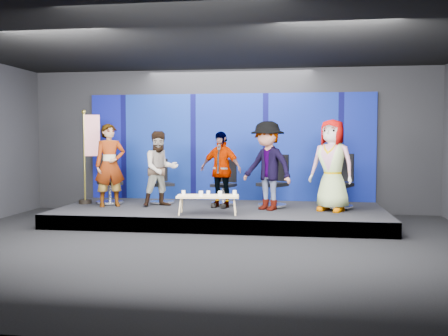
{
  "coord_description": "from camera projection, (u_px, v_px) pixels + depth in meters",
  "views": [
    {
      "loc": [
        1.57,
        -8.19,
        1.82
      ],
      "look_at": [
        0.09,
        2.4,
        1.18
      ],
      "focal_mm": 40.0,
      "sensor_mm": 36.0,
      "label": 1
    }
  ],
  "objects": [
    {
      "name": "riser",
      "position": [
        221.0,
        215.0,
        10.88
      ],
      "size": [
        7.0,
        3.0,
        0.3
      ],
      "primitive_type": "cube",
      "color": "black",
      "rests_on": "ground"
    },
    {
      "name": "panelist_a",
      "position": [
        110.0,
        165.0,
        11.03
      ],
      "size": [
        0.8,
        0.72,
        1.84
      ],
      "primitive_type": "imported",
      "rotation": [
        0.0,
        0.0,
        0.55
      ],
      "color": "black",
      "rests_on": "riser"
    },
    {
      "name": "panelist_c",
      "position": [
        221.0,
        170.0,
        10.88
      ],
      "size": [
        1.05,
        0.71,
        1.66
      ],
      "primitive_type": "imported",
      "rotation": [
        0.0,
        0.0,
        -0.34
      ],
      "color": "black",
      "rests_on": "riser"
    },
    {
      "name": "mug_e",
      "position": [
        235.0,
        193.0,
        10.02
      ],
      "size": [
        0.08,
        0.08,
        0.09
      ],
      "primitive_type": "cylinder",
      "color": "silver",
      "rests_on": "coffee_table"
    },
    {
      "name": "mug_b",
      "position": [
        201.0,
        193.0,
        9.82
      ],
      "size": [
        0.09,
        0.09,
        0.1
      ],
      "primitive_type": "cylinder",
      "color": "silver",
      "rests_on": "coffee_table"
    },
    {
      "name": "panelist_e",
      "position": [
        332.0,
        165.0,
        10.35
      ],
      "size": [
        1.1,
        0.95,
        1.91
      ],
      "primitive_type": "imported",
      "rotation": [
        0.0,
        0.0,
        -0.45
      ],
      "color": "black",
      "rests_on": "riser"
    },
    {
      "name": "room_walls",
      "position": [
        199.0,
        101.0,
        8.27
      ],
      "size": [
        10.02,
        8.02,
        3.51
      ],
      "color": "black",
      "rests_on": "ground"
    },
    {
      "name": "chair_b",
      "position": [
        161.0,
        189.0,
        11.6
      ],
      "size": [
        0.81,
        0.81,
        1.03
      ],
      "rotation": [
        0.0,
        0.0,
        0.58
      ],
      "color": "silver",
      "rests_on": "riser"
    },
    {
      "name": "chair_e",
      "position": [
        339.0,
        190.0,
        10.83
      ],
      "size": [
        0.89,
        0.89,
        1.18
      ],
      "rotation": [
        0.0,
        0.0,
        -0.45
      ],
      "color": "silver",
      "rests_on": "riser"
    },
    {
      "name": "mug_d",
      "position": [
        220.0,
        193.0,
        9.87
      ],
      "size": [
        0.08,
        0.08,
        0.1
      ],
      "primitive_type": "cylinder",
      "color": "silver",
      "rests_on": "coffee_table"
    },
    {
      "name": "chair_d",
      "position": [
        274.0,
        190.0,
        11.01
      ],
      "size": [
        0.91,
        0.91,
        1.16
      ],
      "rotation": [
        0.0,
        0.0,
        -0.61
      ],
      "color": "silver",
      "rests_on": "riser"
    },
    {
      "name": "panelist_b",
      "position": [
        160.0,
        169.0,
        11.07
      ],
      "size": [
        1.03,
        0.98,
        1.67
      ],
      "primitive_type": "imported",
      "rotation": [
        0.0,
        0.0,
        0.58
      ],
      "color": "black",
      "rests_on": "riser"
    },
    {
      "name": "panelist_d",
      "position": [
        267.0,
        166.0,
        10.5
      ],
      "size": [
        1.39,
        1.26,
        1.87
      ],
      "primitive_type": "imported",
      "rotation": [
        0.0,
        0.0,
        -0.61
      ],
      "color": "black",
      "rests_on": "riser"
    },
    {
      "name": "mug_a",
      "position": [
        183.0,
        193.0,
        10.03
      ],
      "size": [
        0.08,
        0.08,
        0.09
      ],
      "primitive_type": "cylinder",
      "color": "silver",
      "rests_on": "coffee_table"
    },
    {
      "name": "coffee_table",
      "position": [
        208.0,
        197.0,
        9.93
      ],
      "size": [
        1.28,
        0.65,
        0.38
      ],
      "rotation": [
        0.0,
        0.0,
        0.11
      ],
      "color": "tan",
      "rests_on": "riser"
    },
    {
      "name": "flag_stand",
      "position": [
        89.0,
        154.0,
        11.52
      ],
      "size": [
        0.49,
        0.29,
        2.17
      ],
      "rotation": [
        0.0,
        0.0,
        0.36
      ],
      "color": "black",
      "rests_on": "riser"
    },
    {
      "name": "backdrop",
      "position": [
        229.0,
        147.0,
        12.23
      ],
      "size": [
        7.0,
        0.08,
        2.6
      ],
      "primitive_type": "cube",
      "color": "#08085E",
      "rests_on": "riser"
    },
    {
      "name": "chair_a",
      "position": [
        109.0,
        188.0,
        11.55
      ],
      "size": [
        0.88,
        0.88,
        1.13
      ],
      "rotation": [
        0.0,
        0.0,
        0.55
      ],
      "color": "silver",
      "rests_on": "riser"
    },
    {
      "name": "mug_c",
      "position": [
        208.0,
        193.0,
        10.03
      ],
      "size": [
        0.07,
        0.07,
        0.08
      ],
      "primitive_type": "cylinder",
      "color": "silver",
      "rests_on": "coffee_table"
    },
    {
      "name": "chair_c",
      "position": [
        225.0,
        190.0,
        11.4
      ],
      "size": [
        0.74,
        0.74,
        1.03
      ],
      "rotation": [
        0.0,
        0.0,
        -0.34
      ],
      "color": "silver",
      "rests_on": "riser"
    },
    {
      "name": "ground",
      "position": [
        199.0,
        246.0,
        8.42
      ],
      "size": [
        10.0,
        10.0,
        0.0
      ],
      "primitive_type": "plane",
      "color": "black",
      "rests_on": "ground"
    }
  ]
}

